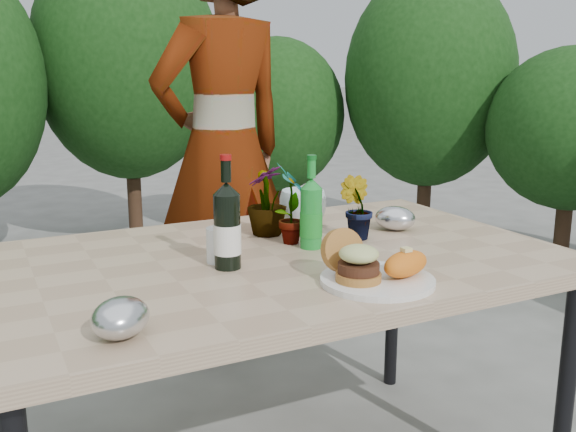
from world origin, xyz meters
name	(u,v)px	position (x,y,z in m)	size (l,w,h in m)	color
patio_table	(275,275)	(0.00, 0.00, 0.69)	(1.60, 1.00, 0.75)	tan
shrub_hedge	(122,95)	(-0.05, 1.63, 1.14)	(6.87, 5.07, 2.15)	#382316
dinner_plate	(377,280)	(0.12, -0.33, 0.76)	(0.28, 0.28, 0.01)	white
burger_stack	(354,260)	(0.06, -0.31, 0.81)	(0.11, 0.16, 0.11)	#B7722D
sweet_potato	(406,264)	(0.19, -0.35, 0.80)	(0.15, 0.08, 0.06)	orange
grilled_veg	(363,262)	(0.14, -0.24, 0.78)	(0.08, 0.05, 0.03)	olive
wine_bottle	(227,227)	(-0.16, -0.05, 0.86)	(0.07, 0.07, 0.30)	black
sparkling_water	(311,214)	(0.13, 0.03, 0.85)	(0.07, 0.07, 0.27)	#18882B
plastic_cup	(220,245)	(-0.16, 0.01, 0.80)	(0.07, 0.07, 0.10)	white
seedling_left	(291,204)	(0.10, 0.09, 0.87)	(0.13, 0.09, 0.24)	#22511B
seedling_mid	(356,208)	(0.30, 0.06, 0.85)	(0.11, 0.09, 0.19)	#295A1E
seedling_right	(267,200)	(0.08, 0.22, 0.86)	(0.12, 0.12, 0.22)	#2A6121
blue_bowl	(303,208)	(0.23, 0.27, 0.81)	(0.15, 0.15, 0.12)	white
foil_packet_left	(120,318)	(-0.51, -0.37, 0.79)	(0.13, 0.11, 0.08)	silver
foil_packet_right	(395,218)	(0.47, 0.09, 0.79)	(0.13, 0.11, 0.08)	silver
person	(224,151)	(0.24, 1.02, 0.92)	(0.67, 0.44, 1.84)	#8D5E46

